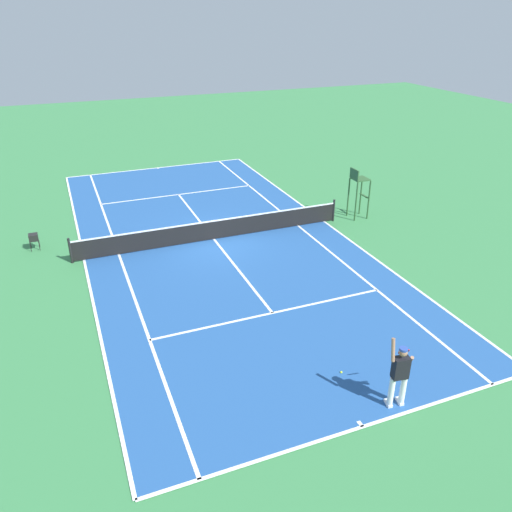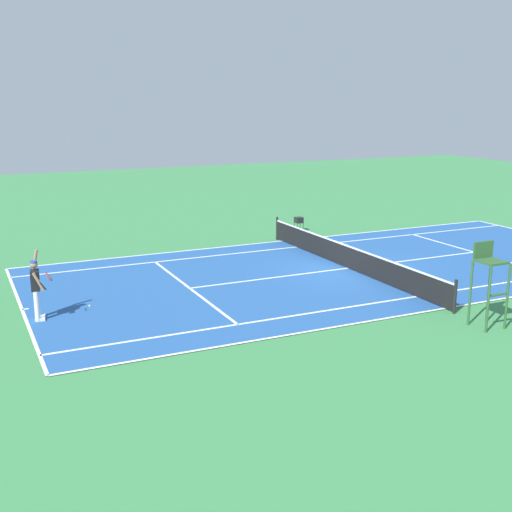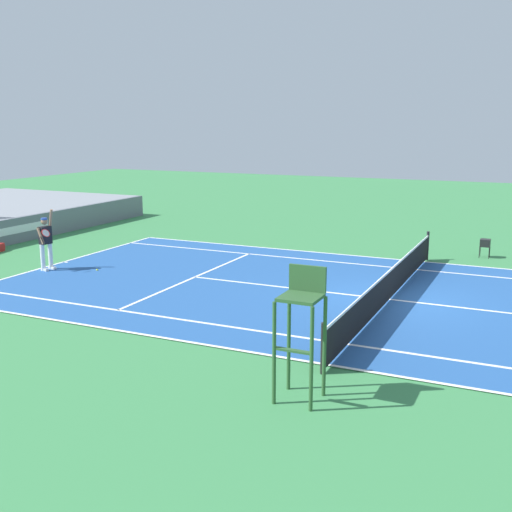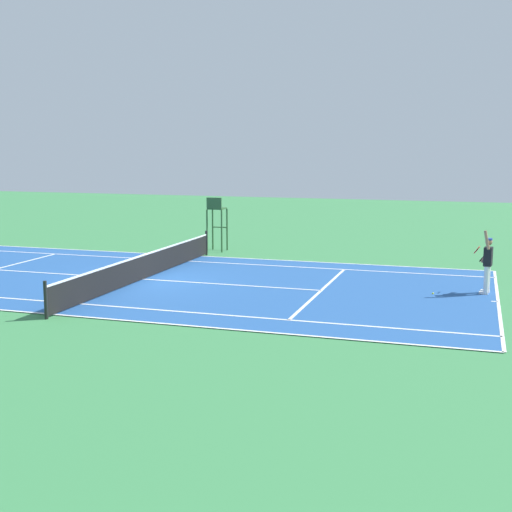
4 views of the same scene
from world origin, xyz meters
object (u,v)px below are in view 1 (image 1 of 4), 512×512
tennis_player (399,374)px  umpire_chair (358,187)px  tennis_ball (341,372)px  ball_hopper (33,237)px

tennis_player → umpire_chair: 13.02m
tennis_ball → umpire_chair: umpire_chair is taller
ball_hopper → tennis_player: bearing=122.3°
ball_hopper → tennis_ball: bearing=123.6°
tennis_player → umpire_chair: (-6.01, -11.54, 0.56)m
tennis_ball → ball_hopper: ball_hopper is taller
tennis_player → ball_hopper: (8.47, -13.42, -0.42)m
umpire_chair → ball_hopper: umpire_chair is taller
umpire_chair → ball_hopper: 14.64m
tennis_player → tennis_ball: tennis_player is taller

